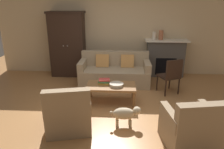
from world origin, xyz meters
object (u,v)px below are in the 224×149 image
object	(u,v)px
armchair_near_left	(69,114)
coffee_table	(111,87)
fruit_bowl	(116,85)
dog	(125,114)
armoire	(68,44)
armchair_near_right	(191,129)
book_stack	(104,81)
fireplace	(165,58)
couch	(115,72)
mantel_vase_cream	(154,36)
mantel_vase_terracotta	(161,35)
side_chair_wooden	(171,74)

from	to	relation	value
armchair_near_left	coffee_table	bearing A→B (deg)	58.76
fruit_bowl	dog	size ratio (longest dim) A/B	0.54
armoire	armchair_near_right	world-z (taller)	armoire
book_stack	armchair_near_left	distance (m)	1.31
fireplace	book_stack	bearing A→B (deg)	-132.18
couch	armchair_near_left	distance (m)	2.43
fireplace	couch	distance (m)	1.69
armoire	armchair_near_left	world-z (taller)	armoire
fireplace	fruit_bowl	world-z (taller)	fireplace
mantel_vase_cream	mantel_vase_terracotta	bearing A→B (deg)	0.00
armchair_near_right	side_chair_wooden	size ratio (longest dim) A/B	0.98
armchair_near_left	dog	bearing A→B (deg)	9.93
fruit_bowl	mantel_vase_cream	distance (m)	2.35
couch	armchair_near_right	distance (m)	2.99
armoire	dog	bearing A→B (deg)	-58.10
mantel_vase_terracotta	side_chair_wooden	world-z (taller)	mantel_vase_terracotta
couch	coffee_table	world-z (taller)	couch
book_stack	armchair_near_right	size ratio (longest dim) A/B	0.30
fruit_bowl	armchair_near_left	size ratio (longest dim) A/B	0.34
armchair_near_left	book_stack	bearing A→B (deg)	66.27
couch	armchair_near_left	world-z (taller)	armchair_near_left
armchair_near_left	side_chair_wooden	xyz separation A→B (m)	(2.11, 1.68, 0.20)
coffee_table	fruit_bowl	xyz separation A→B (m)	(0.12, -0.05, 0.09)
coffee_table	side_chair_wooden	bearing A→B (deg)	21.28
armoire	side_chair_wooden	xyz separation A→B (m)	(2.85, -1.29, -0.45)
mantel_vase_cream	side_chair_wooden	world-z (taller)	mantel_vase_cream
couch	mantel_vase_terracotta	world-z (taller)	mantel_vase_terracotta
fireplace	side_chair_wooden	distance (m)	1.38
fireplace	fruit_bowl	size ratio (longest dim) A/B	4.03
mantel_vase_cream	mantel_vase_terracotta	world-z (taller)	mantel_vase_terracotta
mantel_vase_cream	dog	xyz separation A→B (m)	(-0.83, -2.86, -0.99)
mantel_vase_cream	book_stack	bearing A→B (deg)	-125.34
couch	book_stack	size ratio (longest dim) A/B	7.32
coffee_table	mantel_vase_cream	distance (m)	2.39
coffee_table	fruit_bowl	distance (m)	0.16
coffee_table	mantel_vase_cream	size ratio (longest dim) A/B	4.79
armoire	couch	distance (m)	1.71
mantel_vase_terracotta	mantel_vase_cream	bearing A→B (deg)	180.00
couch	armoire	bearing A→B (deg)	155.79
fireplace	mantel_vase_terracotta	world-z (taller)	mantel_vase_terracotta
coffee_table	armchair_near_right	bearing A→B (deg)	-47.89
armchair_near_left	couch	bearing A→B (deg)	73.05
mantel_vase_cream	mantel_vase_terracotta	xyz separation A→B (m)	(0.20, 0.00, 0.02)
fruit_bowl	couch	bearing A→B (deg)	94.45
book_stack	mantel_vase_terracotta	xyz separation A→B (m)	(1.51, 1.85, 0.78)
armchair_near_right	dog	world-z (taller)	armchair_near_right
book_stack	dog	bearing A→B (deg)	-64.48
couch	armchair_near_left	xyz separation A→B (m)	(-0.71, -2.33, -0.00)
fruit_bowl	side_chair_wooden	xyz separation A→B (m)	(1.31, 0.61, 0.06)
fruit_bowl	book_stack	world-z (taller)	book_stack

